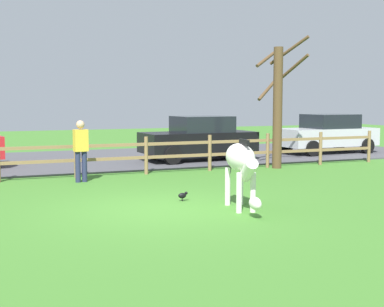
# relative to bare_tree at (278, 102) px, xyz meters

# --- Properties ---
(ground_plane) EXTENTS (60.00, 60.00, 0.00)m
(ground_plane) POSITION_rel_bare_tree_xyz_m (-5.65, -4.82, -2.11)
(ground_plane) COLOR #3D7528
(parking_asphalt) EXTENTS (28.00, 7.40, 0.05)m
(parking_asphalt) POSITION_rel_bare_tree_xyz_m (-5.65, 4.48, -2.09)
(parking_asphalt) COLOR #47474C
(parking_asphalt) RESTS_ON ground_plane
(paddock_fence) EXTENTS (20.61, 0.11, 1.11)m
(paddock_fence) POSITION_rel_bare_tree_xyz_m (-6.40, 0.18, -1.48)
(paddock_fence) COLOR olive
(paddock_fence) RESTS_ON ground_plane
(bare_tree) EXTENTS (1.65, 1.45, 4.22)m
(bare_tree) POSITION_rel_bare_tree_xyz_m (0.00, 0.00, 0.00)
(bare_tree) COLOR #513A23
(bare_tree) RESTS_ON ground_plane
(zebra) EXTENTS (0.70, 1.92, 1.41)m
(zebra) POSITION_rel_bare_tree_xyz_m (-4.19, -5.48, -1.19)
(zebra) COLOR white
(zebra) RESTS_ON ground_plane
(crow_on_grass) EXTENTS (0.21, 0.10, 0.20)m
(crow_on_grass) POSITION_rel_bare_tree_xyz_m (-4.94, -4.21, -1.99)
(crow_on_grass) COLOR black
(crow_on_grass) RESTS_ON ground_plane
(parked_car_silver) EXTENTS (4.07, 2.01, 1.56)m
(parked_car_silver) POSITION_rel_bare_tree_xyz_m (4.25, 3.11, -1.27)
(parked_car_silver) COLOR #B7BABF
(parked_car_silver) RESTS_ON parking_asphalt
(parked_car_black) EXTENTS (4.08, 2.03, 1.56)m
(parked_car_black) POSITION_rel_bare_tree_xyz_m (-1.58, 2.67, -1.27)
(parked_car_black) COLOR black
(parked_car_black) RESTS_ON parking_asphalt
(visitor_near_fence) EXTENTS (0.39, 0.27, 1.64)m
(visitor_near_fence) POSITION_rel_bare_tree_xyz_m (-6.42, -0.62, -1.21)
(visitor_near_fence) COLOR #232847
(visitor_near_fence) RESTS_ON ground_plane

